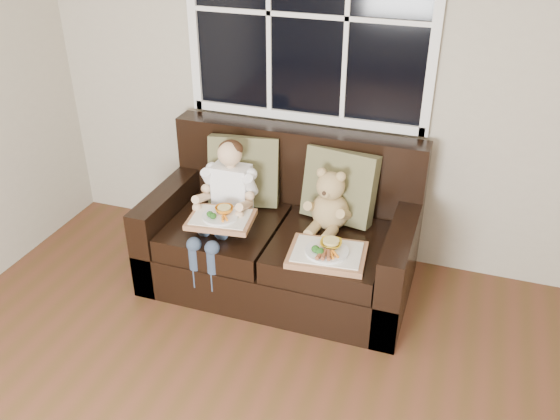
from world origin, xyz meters
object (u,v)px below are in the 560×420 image
at_px(loveseat, 283,238).
at_px(child, 226,196).
at_px(tray_right, 327,253).
at_px(teddy_bear, 330,204).
at_px(tray_left, 221,218).

xyz_separation_m(loveseat, child, (-0.34, -0.12, 0.32)).
xyz_separation_m(child, tray_right, (0.73, -0.21, -0.15)).
distance_m(loveseat, child, 0.48).
bearing_deg(teddy_bear, tray_left, -145.34).
relative_size(loveseat, child, 2.15).
bearing_deg(tray_left, teddy_bear, 19.55).
bearing_deg(child, teddy_bear, 10.95).
bearing_deg(teddy_bear, child, -161.05).
height_order(child, tray_right, child).
bearing_deg(tray_right, tray_left, 171.79).
bearing_deg(teddy_bear, loveseat, -170.11).
relative_size(tray_left, tray_right, 0.88).
height_order(loveseat, child, child).
bearing_deg(tray_left, child, 96.37).
bearing_deg(teddy_bear, tray_right, -68.85).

